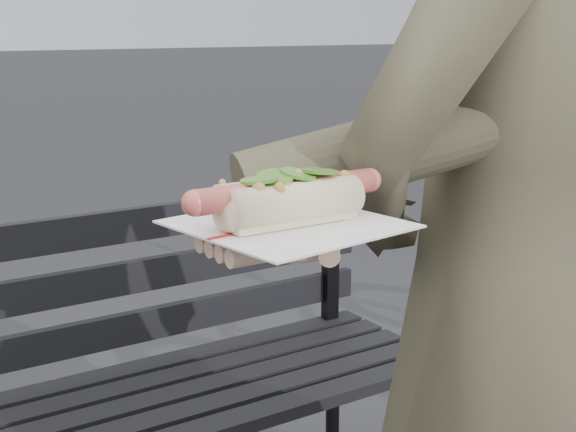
% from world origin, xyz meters
% --- Properties ---
extents(park_bench, '(1.50, 0.44, 0.88)m').
position_xyz_m(park_bench, '(0.08, 0.97, 0.52)').
color(park_bench, black).
rests_on(park_bench, ground).
extents(person, '(0.72, 0.55, 1.78)m').
position_xyz_m(person, '(0.33, 0.08, 0.89)').
color(person, '#46412F').
rests_on(person, ground).
extents(held_hotdog, '(0.64, 0.31, 0.20)m').
position_xyz_m(held_hotdog, '(0.11, 0.05, 1.15)').
color(held_hotdog, '#46412F').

